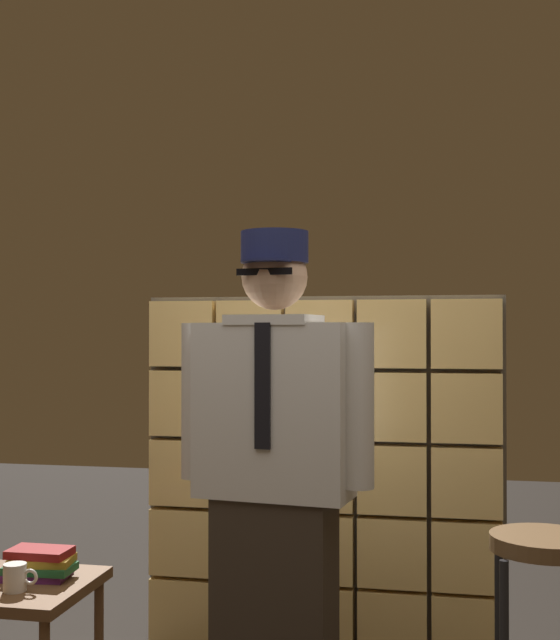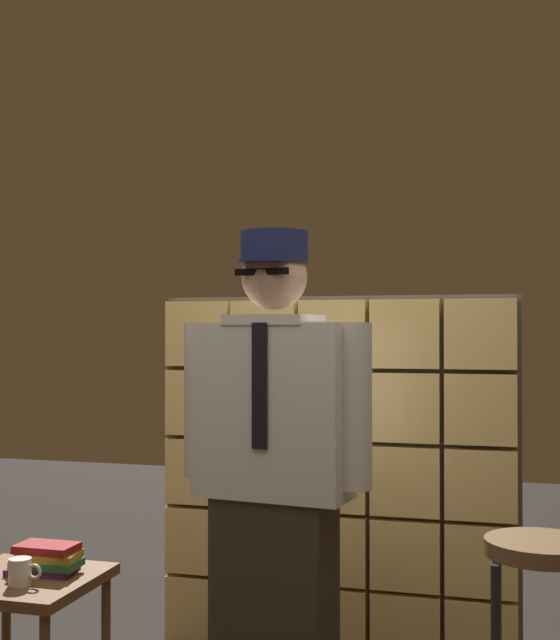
% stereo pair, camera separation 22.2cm
% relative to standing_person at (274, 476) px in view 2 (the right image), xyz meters
% --- Properties ---
extents(glass_block_wall, '(1.65, 0.10, 1.65)m').
position_rel_standing_person_xyz_m(glass_block_wall, '(0.04, 0.86, -0.15)').
color(glass_block_wall, '#F2C672').
rests_on(glass_block_wall, ground).
extents(standing_person, '(0.73, 0.34, 1.82)m').
position_rel_standing_person_xyz_m(standing_person, '(0.00, 0.00, 0.00)').
color(standing_person, '#382D23').
rests_on(standing_person, ground).
extents(bar_stool, '(0.34, 0.34, 0.83)m').
position_rel_standing_person_xyz_m(bar_stool, '(0.90, -0.20, -0.33)').
color(bar_stool, brown).
rests_on(bar_stool, ground).
extents(side_table, '(0.52, 0.52, 0.56)m').
position_rel_standing_person_xyz_m(side_table, '(-0.92, -0.14, -0.46)').
color(side_table, brown).
rests_on(side_table, ground).
extents(book_stack, '(0.28, 0.18, 0.11)m').
position_rel_standing_person_xyz_m(book_stack, '(-0.86, -0.08, -0.34)').
color(book_stack, '#591E66').
rests_on(book_stack, side_table).
extents(coffee_mug, '(0.13, 0.08, 0.09)m').
position_rel_standing_person_xyz_m(coffee_mug, '(-0.87, -0.24, -0.34)').
color(coffee_mug, silver).
rests_on(coffee_mug, side_table).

